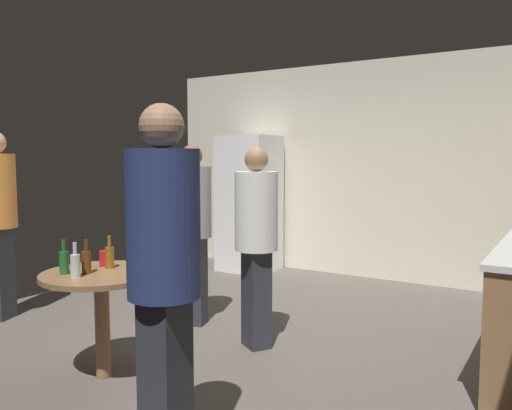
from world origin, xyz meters
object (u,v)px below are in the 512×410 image
object	(u,v)px
refrigerator	(249,203)
plastic_cup_red	(105,258)
foreground_table	(101,287)
person_in_navy_shirt	(164,262)
beer_bottle_clear	(75,265)
person_in_white_shirt	(256,232)
person_in_gray_shirt	(192,221)
beer_bottle_amber	(110,256)
beer_bottle_green	(64,262)
beer_bottle_brown	(86,261)

from	to	relation	value
refrigerator	plastic_cup_red	bearing A→B (deg)	-75.10
foreground_table	person_in_navy_shirt	bearing A→B (deg)	-28.14
beer_bottle_clear	person_in_white_shirt	bearing A→B (deg)	64.28
beer_bottle_clear	person_in_white_shirt	xyz separation A→B (m)	(0.60, 1.25, 0.10)
person_in_white_shirt	person_in_gray_shirt	bearing A→B (deg)	-70.50
beer_bottle_amber	plastic_cup_red	distance (m)	0.10
plastic_cup_red	person_in_gray_shirt	size ratio (longest dim) A/B	0.07
person_in_white_shirt	person_in_gray_shirt	distance (m)	0.80
refrigerator	person_in_gray_shirt	bearing A→B (deg)	-69.99
beer_bottle_green	person_in_navy_shirt	world-z (taller)	person_in_navy_shirt
foreground_table	person_in_white_shirt	bearing A→B (deg)	60.80
person_in_navy_shirt	beer_bottle_brown	bearing A→B (deg)	-29.90
beer_bottle_brown	refrigerator	bearing A→B (deg)	105.17
person_in_gray_shirt	person_in_navy_shirt	distance (m)	2.23
foreground_table	beer_bottle_green	bearing A→B (deg)	-133.55
foreground_table	person_in_white_shirt	xyz separation A→B (m)	(0.59, 1.05, 0.29)
beer_bottle_clear	person_in_navy_shirt	xyz separation A→B (m)	(1.11, -0.39, 0.21)
plastic_cup_red	person_in_navy_shirt	bearing A→B (deg)	-31.10
refrigerator	beer_bottle_green	distance (m)	3.68
beer_bottle_amber	plastic_cup_red	xyz separation A→B (m)	(-0.09, 0.04, -0.03)
beer_bottle_green	person_in_navy_shirt	size ratio (longest dim) A/B	0.13
beer_bottle_amber	beer_bottle_green	xyz separation A→B (m)	(-0.12, -0.29, 0.00)
beer_bottle_clear	person_in_gray_shirt	bearing A→B (deg)	97.38
beer_bottle_brown	beer_bottle_clear	world-z (taller)	same
person_in_white_shirt	beer_bottle_amber	bearing A→B (deg)	-1.56
plastic_cup_red	person_in_white_shirt	xyz separation A→B (m)	(0.71, 0.90, 0.13)
person_in_navy_shirt	foreground_table	bearing A→B (deg)	-34.14
beer_bottle_brown	person_in_white_shirt	bearing A→B (deg)	60.70
person_in_white_shirt	person_in_gray_shirt	xyz separation A→B (m)	(-0.78, 0.18, 0.02)
foreground_table	beer_bottle_clear	size ratio (longest dim) A/B	3.48
refrigerator	beer_bottle_clear	size ratio (longest dim) A/B	7.83
refrigerator	beer_bottle_brown	bearing A→B (deg)	-74.83
beer_bottle_brown	person_in_white_shirt	distance (m)	1.30
beer_bottle_brown	plastic_cup_red	bearing A→B (deg)	108.87
plastic_cup_red	person_in_white_shirt	world-z (taller)	person_in_white_shirt
beer_bottle_clear	person_in_white_shirt	world-z (taller)	person_in_white_shirt
beer_bottle_clear	person_in_gray_shirt	world-z (taller)	person_in_gray_shirt
foreground_table	plastic_cup_red	size ratio (longest dim) A/B	7.27
refrigerator	foreground_table	xyz separation A→B (m)	(1.00, -3.42, -0.27)
beer_bottle_green	beer_bottle_amber	bearing A→B (deg)	67.31
beer_bottle_amber	plastic_cup_red	size ratio (longest dim) A/B	2.09
refrigerator	person_in_white_shirt	bearing A→B (deg)	-56.27
person_in_navy_shirt	beer_bottle_clear	bearing A→B (deg)	-25.39
refrigerator	beer_bottle_amber	size ratio (longest dim) A/B	7.83
beer_bottle_amber	beer_bottle_brown	world-z (taller)	same
refrigerator	person_in_white_shirt	world-z (taller)	refrigerator
refrigerator	beer_bottle_green	size ratio (longest dim) A/B	7.83
beer_bottle_green	person_in_white_shirt	size ratio (longest dim) A/B	0.15
person_in_gray_shirt	plastic_cup_red	bearing A→B (deg)	-12.06
person_in_gray_shirt	person_in_navy_shirt	bearing A→B (deg)	19.67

